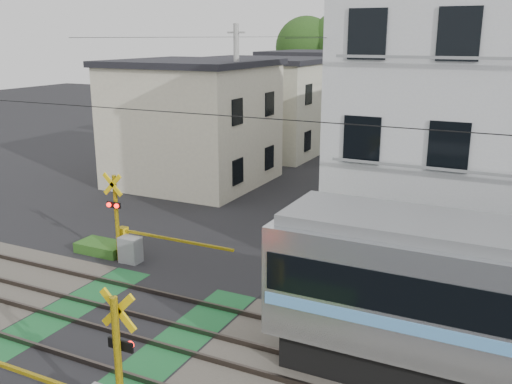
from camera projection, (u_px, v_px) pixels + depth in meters
The scene contains 10 objects.
ground at pixel (121, 324), 15.24m from camera, with size 120.00×120.00×0.00m, color black.
track_bed at pixel (121, 323), 15.23m from camera, with size 120.00×120.00×0.14m.
crossing_signal_far at pixel (129, 242), 19.32m from camera, with size 4.74×0.65×3.09m.
apartment_block at pixel (507, 125), 18.59m from camera, with size 10.20×8.36×9.30m.
houses_row at pixel (381, 103), 36.68m from camera, with size 22.07×31.35×6.80m.
tree_hill at pixel (445, 51), 55.60m from camera, with size 40.00×12.76×11.99m.
catenary at pixel (342, 225), 11.73m from camera, with size 60.00×5.04×7.00m.
utility_poles at pixel (349, 93), 34.50m from camera, with size 7.90×42.00×8.00m.
pedestrian at pixel (409, 136), 38.99m from camera, with size 0.59×0.39×1.62m, color #282630.
weed_patches at pixel (174, 334), 14.37m from camera, with size 10.25×8.80×0.40m.
Camera 1 is at (9.34, -10.74, 7.45)m, focal length 40.00 mm.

